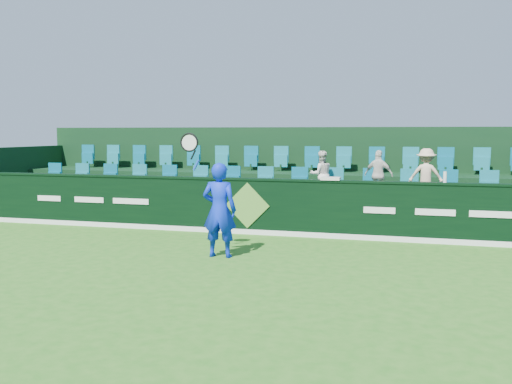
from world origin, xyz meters
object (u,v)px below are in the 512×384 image
(spectator_right, at_px, (426,175))
(tennis_player, at_px, (219,209))
(towel, at_px, (331,179))
(spectator_middle, at_px, (379,175))
(spectator_left, at_px, (321,174))
(drinks_bottle, at_px, (445,177))

(spectator_right, bearing_deg, tennis_player, 46.11)
(tennis_player, xyz_separation_m, towel, (1.80, 2.64, 0.44))
(tennis_player, height_order, spectator_right, tennis_player)
(towel, bearing_deg, spectator_right, 27.78)
(towel, bearing_deg, tennis_player, -124.25)
(spectator_middle, bearing_deg, spectator_right, -165.68)
(spectator_left, bearing_deg, towel, 86.57)
(drinks_bottle, bearing_deg, spectator_middle, 143.10)
(spectator_middle, bearing_deg, drinks_bottle, 157.41)
(spectator_right, bearing_deg, spectator_left, 2.33)
(spectator_right, bearing_deg, drinks_bottle, 111.18)
(tennis_player, distance_m, spectator_right, 5.45)
(spectator_middle, bearing_deg, spectator_left, 14.32)
(spectator_right, xyz_separation_m, drinks_bottle, (0.38, -1.12, 0.04))
(spectator_left, bearing_deg, spectator_right, 156.84)
(tennis_player, distance_m, spectator_middle, 4.72)
(tennis_player, bearing_deg, spectator_left, 69.64)
(tennis_player, xyz_separation_m, spectator_right, (3.92, 3.76, 0.49))
(spectator_left, relative_size, spectator_right, 0.94)
(tennis_player, distance_m, towel, 3.22)
(towel, distance_m, drinks_bottle, 2.51)
(towel, bearing_deg, spectator_left, 109.73)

